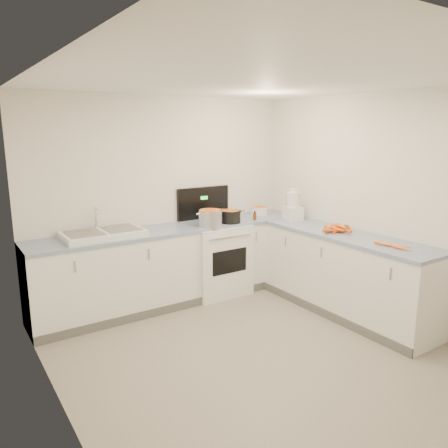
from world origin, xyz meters
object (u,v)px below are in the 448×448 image
mixing_bowl (259,211)px  extract_bottle (255,216)px  stove (215,257)px  steel_pot (210,219)px  spice_jar (255,216)px  food_processor (293,206)px  black_pot (231,217)px  sink (103,234)px

mixing_bowl → extract_bottle: size_ratio=2.37×
mixing_bowl → stove: bearing=-173.7°
steel_pot → spice_jar: 0.71m
food_processor → extract_bottle: bearing=150.4°
steel_pot → food_processor: (1.10, -0.27, 0.09)m
extract_bottle → food_processor: food_processor is taller
steel_pot → spice_jar: size_ratio=3.51×
extract_bottle → food_processor: bearing=-29.6°
stove → black_pot: bearing=-44.1°
sink → steel_pot: size_ratio=2.90×
black_pot → extract_bottle: black_pot is taller
black_pot → mixing_bowl: black_pot is taller
sink → extract_bottle: size_ratio=8.63×
stove → steel_pot: size_ratio=4.59×
sink → extract_bottle: (1.94, -0.20, 0.01)m
stove → spice_jar: size_ratio=16.09×
spice_jar → food_processor: (0.39, -0.31, 0.13)m
extract_bottle → food_processor: (0.43, -0.25, 0.13)m
mixing_bowl → spice_jar: size_ratio=2.80×
black_pot → extract_bottle: 0.35m
mixing_bowl → black_pot: bearing=-160.4°
sink → black_pot: size_ratio=3.48×
sink → black_pot: (1.60, -0.16, 0.03)m
steel_pot → extract_bottle: (0.66, -0.02, -0.04)m
sink → spice_jar: bearing=-4.1°
sink → spice_jar: (1.99, -0.14, 0.00)m
black_pot → spice_jar: size_ratio=2.92×
stove → sink: stove is taller
stove → mixing_bowl: bearing=6.3°
mixing_bowl → spice_jar: bearing=-139.0°
sink → spice_jar: sink is taller
stove → mixing_bowl: stove is taller
stove → steel_pot: 0.60m
spice_jar → black_pot: bearing=-177.8°
black_pot → stove: bearing=135.9°
extract_bottle → food_processor: 0.51m
stove → steel_pot: stove is taller
stove → mixing_bowl: (0.79, 0.09, 0.52)m
steel_pot → extract_bottle: bearing=-2.1°
steel_pot → sink: bearing=172.0°
black_pot → food_processor: bearing=-20.5°
sink → black_pot: 1.60m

